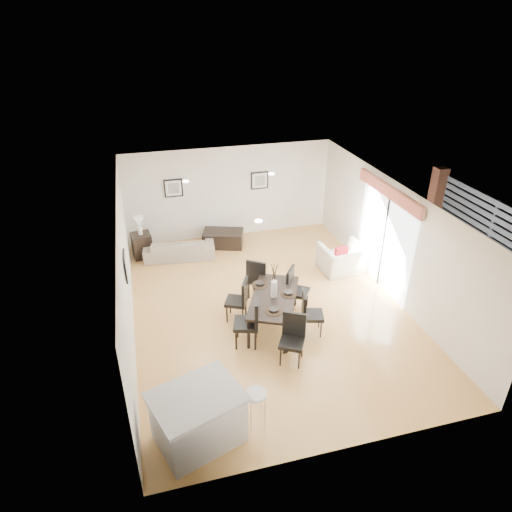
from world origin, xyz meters
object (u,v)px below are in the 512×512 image
object	(u,v)px
dining_chair_wfar	(240,298)
side_table	(142,245)
kitchen_island	(198,418)
dining_chair_head	(293,335)
armchair	(343,259)
dining_table	(274,299)
dining_chair_foot	(258,277)
dining_chair_efar	(295,287)
coffee_table	(223,238)
sofa	(179,248)
dining_chair_enear	(309,311)
bar_stool	(256,398)
dining_chair_wnear	(251,319)

from	to	relation	value
dining_chair_wfar	side_table	size ratio (longest dim) A/B	1.48
kitchen_island	dining_chair_head	bearing A→B (deg)	16.41
armchair	dining_table	size ratio (longest dim) A/B	0.56
dining_chair_head	dining_chair_foot	distance (m)	2.23
dining_table	kitchen_island	bearing A→B (deg)	-103.31
dining_chair_efar	coffee_table	distance (m)	3.65
sofa	dining_chair_efar	world-z (taller)	dining_chair_efar
dining_chair_enear	bar_stool	size ratio (longest dim) A/B	1.29
dining_chair_enear	coffee_table	bearing A→B (deg)	27.35
dining_table	dining_chair_efar	distance (m)	0.82
sofa	dining_chair_foot	world-z (taller)	dining_chair_foot
dining_table	coffee_table	size ratio (longest dim) A/B	1.78
dining_chair_foot	side_table	world-z (taller)	dining_chair_foot
dining_chair_wnear	side_table	bearing A→B (deg)	-138.87
dining_chair_efar	bar_stool	world-z (taller)	dining_chair_efar
bar_stool	dining_chair_foot	bearing A→B (deg)	74.35
dining_table	dining_chair_wnear	distance (m)	0.79
sofa	dining_chair_enear	size ratio (longest dim) A/B	1.96
sofa	armchair	size ratio (longest dim) A/B	1.71
dining_table	dining_chair_enear	size ratio (longest dim) A/B	2.05
dining_table	dining_chair_head	xyz separation A→B (m)	(0.04, -1.12, -0.10)
dining_table	coffee_table	bearing A→B (deg)	119.02
armchair	kitchen_island	size ratio (longest dim) A/B	0.69
dining_chair_efar	dining_chair_foot	distance (m)	0.93
dining_chair_efar	coffee_table	xyz separation A→B (m)	(-0.93, 3.51, -0.34)
dining_chair_foot	side_table	size ratio (longest dim) A/B	1.54
side_table	bar_stool	size ratio (longest dim) A/B	0.90
dining_chair_wnear	side_table	xyz separation A→B (m)	(-1.95, 4.42, -0.27)
dining_chair_efar	dining_chair_head	size ratio (longest dim) A/B	1.00
dining_table	dining_chair_foot	size ratio (longest dim) A/B	1.91
dining_table	side_table	distance (m)	4.72
dining_table	kitchen_island	size ratio (longest dim) A/B	1.24
dining_chair_efar	armchair	bearing A→B (deg)	-18.89
dining_chair_enear	bar_stool	world-z (taller)	dining_chair_enear
armchair	dining_table	bearing A→B (deg)	31.85
dining_chair_wnear	sofa	bearing A→B (deg)	-149.32
dining_chair_foot	bar_stool	world-z (taller)	dining_chair_foot
side_table	coffee_table	bearing A→B (deg)	1.71
sofa	dining_table	world-z (taller)	dining_table
bar_stool	coffee_table	bearing A→B (deg)	83.15
coffee_table	kitchen_island	distance (m)	6.79
dining_table	coffee_table	distance (m)	4.05
dining_chair_foot	dining_chair_wfar	bearing A→B (deg)	84.22
armchair	side_table	world-z (taller)	armchair
kitchen_island	side_table	bearing A→B (deg)	76.35
dining_chair_efar	dining_table	bearing A→B (deg)	163.20
dining_chair_wfar	dining_chair_foot	world-z (taller)	dining_chair_foot
dining_chair_efar	dining_chair_enear	bearing A→B (deg)	-145.11
dining_chair_enear	kitchen_island	world-z (taller)	dining_chair_enear
sofa	dining_chair_foot	distance (m)	2.96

